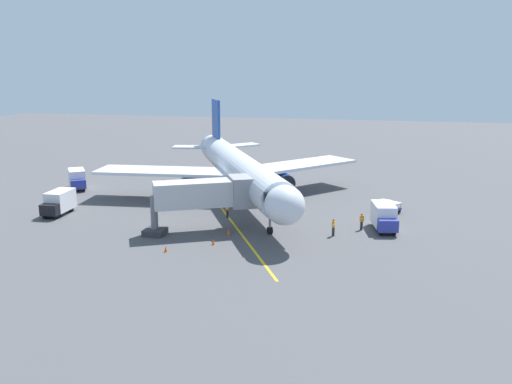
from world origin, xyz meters
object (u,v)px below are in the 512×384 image
at_px(box_truck_portside, 384,217).
at_px(safety_cone_wing_port, 395,224).
at_px(ground_crew_loader, 333,227).
at_px(box_truck_starboard_side, 58,202).
at_px(airplane, 239,169).
at_px(safety_cone_nose_left, 166,249).
at_px(jet_bridge, 211,194).
at_px(baggage_cart_rear_apron, 388,207).
at_px(ground_crew_wing_walker, 227,210).
at_px(ground_crew_marshaller, 362,221).
at_px(box_truck_near_nose, 77,179).
at_px(safety_cone_nose_right, 228,232).
at_px(safety_cone_wing_starboard, 213,242).

bearing_deg(box_truck_portside, safety_cone_wing_port, -126.69).
relative_size(ground_crew_loader, box_truck_starboard_side, 0.36).
bearing_deg(airplane, safety_cone_nose_left, 85.31).
xyz_separation_m(jet_bridge, safety_cone_wing_port, (-18.04, -5.70, -3.49)).
bearing_deg(safety_cone_wing_port, box_truck_starboard_side, 5.81).
xyz_separation_m(baggage_cart_rear_apron, safety_cone_wing_port, (-0.68, 5.45, -0.38)).
bearing_deg(airplane, ground_crew_wing_walker, 95.04).
bearing_deg(baggage_cart_rear_apron, ground_crew_marshaller, 70.14).
xyz_separation_m(ground_crew_marshaller, safety_cone_wing_port, (-3.39, -2.03, -0.61)).
bearing_deg(box_truck_near_nose, ground_crew_loader, 159.75).
distance_m(airplane, box_truck_starboard_side, 21.01).
height_order(box_truck_portside, safety_cone_wing_port, box_truck_portside).
bearing_deg(box_truck_near_nose, safety_cone_nose_right, 149.58).
relative_size(ground_crew_marshaller, safety_cone_wing_port, 3.11).
bearing_deg(ground_crew_wing_walker, safety_cone_wing_starboard, 97.87).
bearing_deg(safety_cone_nose_left, ground_crew_wing_walker, -100.79).
bearing_deg(ground_crew_wing_walker, box_truck_portside, 177.32).
bearing_deg(ground_crew_loader, airplane, -42.64).
bearing_deg(safety_cone_wing_starboard, box_truck_starboard_side, -17.24).
relative_size(jet_bridge, baggage_cart_rear_apron, 3.75).
height_order(safety_cone_wing_port, safety_cone_wing_starboard, same).
bearing_deg(ground_crew_marshaller, baggage_cart_rear_apron, -109.86).
bearing_deg(safety_cone_nose_right, ground_crew_loader, -169.73).
bearing_deg(baggage_cart_rear_apron, airplane, -4.27).
relative_size(airplane, safety_cone_wing_starboard, 67.80).
distance_m(baggage_cart_rear_apron, safety_cone_nose_right, 19.52).
distance_m(safety_cone_nose_left, safety_cone_wing_starboard, 4.53).
xyz_separation_m(airplane, ground_crew_marshaller, (-15.10, 8.81, -3.12)).
relative_size(box_truck_near_nose, safety_cone_nose_right, 8.88).
xyz_separation_m(box_truck_portside, box_truck_starboard_side, (35.30, 2.12, 0.00)).
distance_m(box_truck_starboard_side, safety_cone_wing_starboard, 20.91).
bearing_deg(safety_cone_nose_left, box_truck_starboard_side, -28.83).
distance_m(ground_crew_marshaller, safety_cone_wing_starboard, 15.36).
xyz_separation_m(box_truck_near_nose, baggage_cart_rear_apron, (-40.79, 2.91, -0.73)).
xyz_separation_m(ground_crew_loader, baggage_cart_rear_apron, (-5.30, -10.18, -0.23)).
bearing_deg(box_truck_portside, safety_cone_nose_right, 18.43).
relative_size(airplane, safety_cone_nose_right, 67.80).
distance_m(jet_bridge, box_truck_portside, 17.51).
distance_m(box_truck_starboard_side, safety_cone_nose_right, 20.66).
distance_m(ground_crew_marshaller, safety_cone_wing_port, 4.00).
bearing_deg(ground_crew_loader, box_truck_portside, -146.83).
xyz_separation_m(ground_crew_wing_walker, safety_cone_wing_port, (-17.81, -0.82, -0.61)).
xyz_separation_m(box_truck_portside, safety_cone_nose_right, (14.87, 4.96, -1.11)).
height_order(box_truck_portside, safety_cone_nose_right, box_truck_portside).
bearing_deg(baggage_cart_rear_apron, box_truck_portside, 85.85).
bearing_deg(box_truck_portside, ground_crew_marshaller, 11.19).
distance_m(ground_crew_wing_walker, safety_cone_nose_left, 12.16).
bearing_deg(box_truck_near_nose, airplane, 176.06).
relative_size(airplane, ground_crew_wing_walker, 21.81).
distance_m(ground_crew_wing_walker, box_truck_portside, 16.64).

